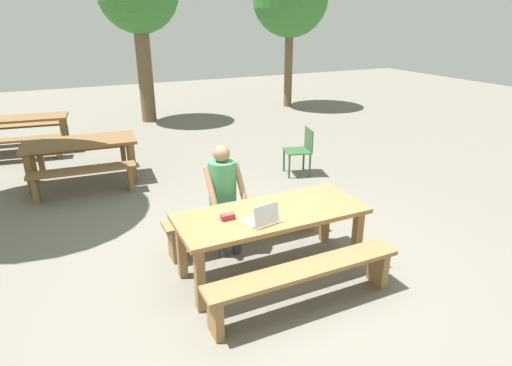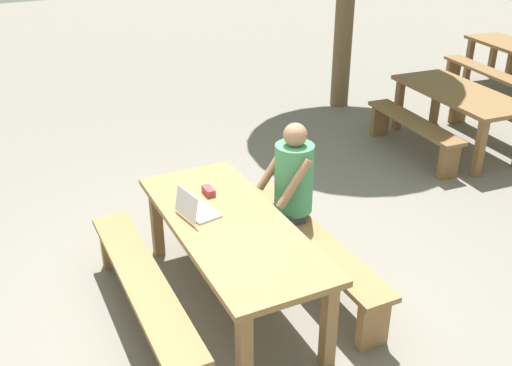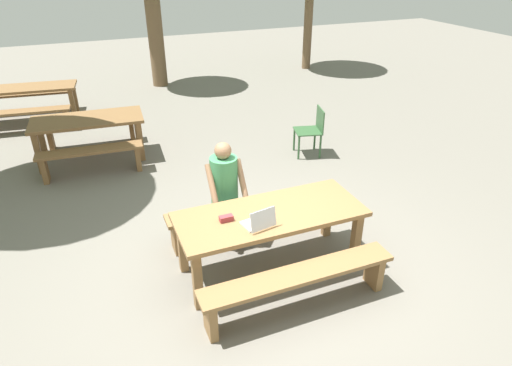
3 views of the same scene
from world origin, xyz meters
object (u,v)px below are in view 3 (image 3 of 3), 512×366
object	(u,v)px
person_seated	(225,186)
picnic_table_front	(270,220)
laptop	(259,222)
picnic_table_mid	(88,125)
plastic_chair	(312,130)
picnic_table_rear	(20,93)
small_pouch	(226,218)

from	to	relation	value
person_seated	picnic_table_front	bearing A→B (deg)	-67.04
picnic_table_front	laptop	bearing A→B (deg)	-136.97
picnic_table_front	laptop	world-z (taller)	laptop
picnic_table_front	picnic_table_mid	xyz separation A→B (m)	(-1.66, 3.84, -0.01)
person_seated	picnic_table_mid	size ratio (longest dim) A/B	0.72
plastic_chair	picnic_table_rear	xyz separation A→B (m)	(-4.77, 3.67, 0.17)
picnic_table_rear	picnic_table_mid	bearing A→B (deg)	-57.60
small_pouch	plastic_chair	world-z (taller)	plastic_chair
picnic_table_front	small_pouch	size ratio (longest dim) A/B	14.33
picnic_table_front	laptop	distance (m)	0.33
picnic_table_mid	picnic_table_rear	bearing A→B (deg)	119.46
laptop	picnic_table_rear	size ratio (longest dim) A/B	0.15
plastic_chair	picnic_table_rear	distance (m)	6.02
picnic_table_rear	person_seated	bearing A→B (deg)	-58.82
plastic_chair	picnic_table_mid	size ratio (longest dim) A/B	0.45
small_pouch	picnic_table_front	bearing A→B (deg)	-2.70
picnic_table_mid	picnic_table_rear	size ratio (longest dim) A/B	0.83
picnic_table_front	picnic_table_rear	world-z (taller)	same
small_pouch	plastic_chair	bearing A→B (deg)	46.55
small_pouch	plastic_chair	distance (m)	3.56
picnic_table_front	picnic_table_mid	size ratio (longest dim) A/B	1.11
person_seated	small_pouch	bearing A→B (deg)	-107.69
laptop	person_seated	bearing A→B (deg)	-95.36
person_seated	picnic_table_mid	distance (m)	3.45
small_pouch	person_seated	bearing A→B (deg)	72.31
picnic_table_front	laptop	xyz separation A→B (m)	(-0.21, -0.20, 0.16)
laptop	plastic_chair	bearing A→B (deg)	-137.76
small_pouch	person_seated	world-z (taller)	person_seated
laptop	plastic_chair	xyz separation A→B (m)	(2.16, 2.80, -0.34)
picnic_table_front	plastic_chair	xyz separation A→B (m)	(1.94, 2.60, -0.18)
plastic_chair	picnic_table_mid	distance (m)	3.81
picnic_table_mid	picnic_table_rear	distance (m)	2.69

